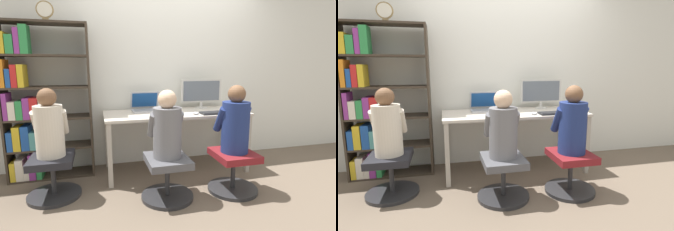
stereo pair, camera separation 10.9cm
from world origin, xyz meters
The scene contains 15 objects.
ground_plane centered at (0.00, 0.00, 0.00)m, with size 14.00×14.00×0.00m, color brown.
wall_back centered at (0.00, 0.78, 1.30)m, with size 10.00×0.05×2.60m.
desk centered at (0.00, 0.36, 0.67)m, with size 1.75×0.72×0.75m.
desktop_monitor centered at (0.43, 0.58, 0.96)m, with size 0.58×0.16×0.39m.
laptop centered at (-0.34, 0.55, 0.80)m, with size 0.37×0.34×0.24m.
keyboard centered at (0.44, 0.12, 0.76)m, with size 0.40×0.17×0.03m.
computer_mouse_by_keyboard centered at (0.18, 0.14, 0.76)m, with size 0.06×0.11×0.03m.
office_chair_left centered at (0.41, -0.37, 0.23)m, with size 0.52×0.52×0.43m.
office_chair_right centered at (-0.30, -0.35, 0.23)m, with size 0.52×0.52×0.43m.
person_at_monitor centered at (0.41, -0.37, 0.74)m, with size 0.35×0.32×0.69m.
person_at_laptop centered at (-0.30, -0.34, 0.72)m, with size 0.34×0.31×0.66m.
bookshelf centered at (-1.63, 0.53, 0.86)m, with size 0.95×0.33×1.79m.
desk_clock centered at (-1.43, 0.45, 1.89)m, with size 0.18×0.03×0.20m.
office_chair_side centered at (-1.40, -0.02, 0.23)m, with size 0.52×0.52×0.43m.
person_near_shelf centered at (-1.40, -0.01, 0.73)m, with size 0.33×0.31×0.67m.
Camera 2 is at (-0.84, -2.73, 1.30)m, focal length 28.00 mm.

